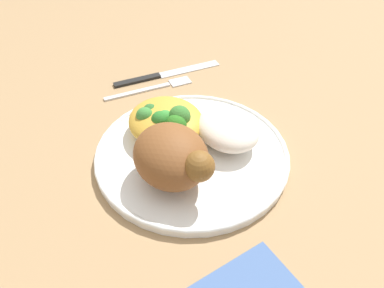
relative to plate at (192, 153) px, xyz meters
name	(u,v)px	position (x,y,z in m)	size (l,w,h in m)	color
ground_plane	(192,157)	(0.00, 0.00, -0.01)	(2.00, 2.00, 0.00)	#A17E56
plate	(192,153)	(0.00, 0.00, 0.00)	(0.25, 0.25, 0.01)	white
roasted_chicken	(173,157)	(0.03, -0.04, 0.04)	(0.11, 0.08, 0.06)	brown
rice_pile	(228,129)	(0.01, 0.05, 0.02)	(0.09, 0.08, 0.04)	silver
mac_cheese_with_broccoli	(166,121)	(-0.05, -0.01, 0.03)	(0.11, 0.10, 0.05)	gold
fork	(155,87)	(-0.17, 0.03, 0.00)	(0.03, 0.14, 0.01)	silver
knife	(159,75)	(-0.20, 0.05, 0.00)	(0.04, 0.19, 0.01)	black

